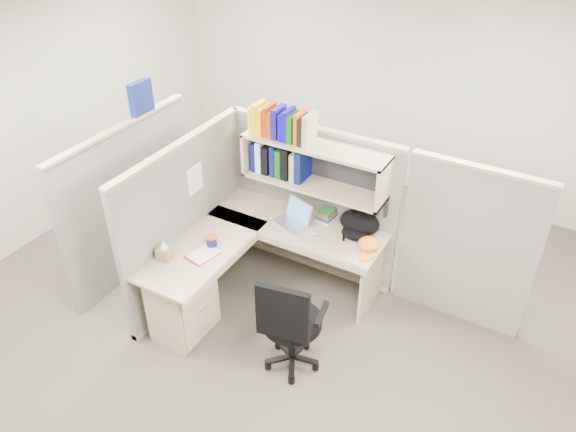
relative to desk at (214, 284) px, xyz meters
The scene contains 14 objects.
ground 0.66m from the desk, 35.01° to the left, with size 6.00×6.00×0.00m, color #36312A.
room_shell 1.28m from the desk, 35.01° to the left, with size 6.00×6.00×6.00m.
cubicle 0.88m from the desk, 86.86° to the left, with size 3.79×1.84×1.95m.
desk is the anchor object (origin of this frame).
laptop 0.98m from the desk, 66.95° to the left, with size 0.32×0.32×0.23m, color silver, non-canonical shape.
backpack 1.44m from the desk, 44.80° to the left, with size 0.39×0.30×0.23m, color black, non-canonical shape.
orange_cap 1.47m from the desk, 35.54° to the left, with size 0.20×0.23×0.11m, color orange, non-canonical shape.
snack_canister 0.40m from the desk, 124.08° to the left, with size 0.10×0.10×0.10m.
tissue_box 0.56m from the desk, 151.44° to the right, with size 0.12×0.12×0.19m, color #8F7151, non-canonical shape.
mouse 1.04m from the desk, 51.23° to the left, with size 0.09×0.06×0.03m, color #94A7D2.
paper_cup 1.14m from the desk, 70.96° to the left, with size 0.07×0.07×0.10m, color silver.
book_stack 1.29m from the desk, 60.31° to the left, with size 0.16×0.21×0.10m, color gray, non-canonical shape.
loose_paper 0.31m from the desk, 168.20° to the left, with size 0.20×0.26×0.00m, color white, non-canonical shape.
task_chair 0.93m from the desk, 10.97° to the right, with size 0.58×0.54×1.05m.
Camera 1 is at (2.13, -3.37, 3.85)m, focal length 35.00 mm.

